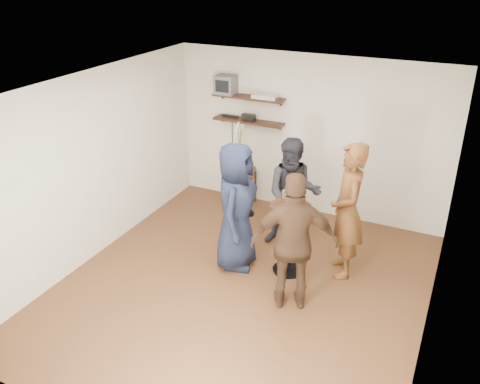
# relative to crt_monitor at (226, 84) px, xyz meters

# --- Properties ---
(room) EXTENTS (4.58, 5.08, 2.68)m
(room) POSITION_rel_crt_monitor_xyz_m (1.40, -2.38, -0.72)
(room) COLOR #442B15
(room) RESTS_ON ground
(shelf_upper) EXTENTS (1.20, 0.25, 0.04)m
(shelf_upper) POSITION_rel_crt_monitor_xyz_m (0.40, 0.00, -0.17)
(shelf_upper) COLOR black
(shelf_upper) RESTS_ON room
(shelf_lower) EXTENTS (1.20, 0.25, 0.04)m
(shelf_lower) POSITION_rel_crt_monitor_xyz_m (0.40, 0.00, -0.57)
(shelf_lower) COLOR black
(shelf_lower) RESTS_ON room
(crt_monitor) EXTENTS (0.32, 0.30, 0.30)m
(crt_monitor) POSITION_rel_crt_monitor_xyz_m (0.00, 0.00, 0.00)
(crt_monitor) COLOR #59595B
(crt_monitor) RESTS_ON shelf_upper
(dvd_deck) EXTENTS (0.40, 0.24, 0.06)m
(dvd_deck) POSITION_rel_crt_monitor_xyz_m (0.70, 0.00, -0.12)
(dvd_deck) COLOR silver
(dvd_deck) RESTS_ON shelf_upper
(radio) EXTENTS (0.22, 0.10, 0.10)m
(radio) POSITION_rel_crt_monitor_xyz_m (0.40, 0.00, -0.50)
(radio) COLOR black
(radio) RESTS_ON shelf_lower
(power_strip) EXTENTS (0.30, 0.05, 0.03)m
(power_strip) POSITION_rel_crt_monitor_xyz_m (0.04, 0.05, -0.54)
(power_strip) COLOR black
(power_strip) RESTS_ON shelf_lower
(side_table) EXTENTS (0.65, 0.65, 0.61)m
(side_table) POSITION_rel_crt_monitor_xyz_m (0.32, -0.18, -1.50)
(side_table) COLOR black
(side_table) RESTS_ON room
(vase_lilies) EXTENTS (0.19, 0.19, 0.91)m
(vase_lilies) POSITION_rel_crt_monitor_xyz_m (0.32, -0.18, -1.12)
(vase_lilies) COLOR white
(vase_lilies) RESTS_ON side_table
(drinks_table) EXTENTS (0.54, 0.54, 0.99)m
(drinks_table) POSITION_rel_crt_monitor_xyz_m (1.80, -1.75, -1.38)
(drinks_table) COLOR black
(drinks_table) RESTS_ON room
(wine_glass_fl) EXTENTS (0.07, 0.07, 0.22)m
(wine_glass_fl) POSITION_rel_crt_monitor_xyz_m (1.73, -1.77, -0.87)
(wine_glass_fl) COLOR silver
(wine_glass_fl) RESTS_ON drinks_table
(wine_glass_fr) EXTENTS (0.06, 0.06, 0.19)m
(wine_glass_fr) POSITION_rel_crt_monitor_xyz_m (1.86, -1.78, -0.90)
(wine_glass_fr) COLOR silver
(wine_glass_fr) RESTS_ON drinks_table
(wine_glass_bl) EXTENTS (0.07, 0.07, 0.21)m
(wine_glass_bl) POSITION_rel_crt_monitor_xyz_m (1.77, -1.68, -0.88)
(wine_glass_bl) COLOR silver
(wine_glass_bl) RESTS_ON drinks_table
(wine_glass_br) EXTENTS (0.07, 0.07, 0.20)m
(wine_glass_br) POSITION_rel_crt_monitor_xyz_m (1.84, -1.73, -0.89)
(wine_glass_br) COLOR silver
(wine_glass_br) RESTS_ON drinks_table
(person_plaid) EXTENTS (0.68, 0.80, 1.86)m
(person_plaid) POSITION_rel_crt_monitor_xyz_m (2.47, -1.45, -1.09)
(person_plaid) COLOR maroon
(person_plaid) RESTS_ON room
(person_dark) EXTENTS (0.95, 0.83, 1.65)m
(person_dark) POSITION_rel_crt_monitor_xyz_m (1.59, -1.05, -1.19)
(person_dark) COLOR black
(person_dark) RESTS_ON room
(person_navy) EXTENTS (0.72, 0.96, 1.78)m
(person_navy) POSITION_rel_crt_monitor_xyz_m (1.09, -1.88, -1.13)
(person_navy) COLOR black
(person_navy) RESTS_ON room
(person_brown) EXTENTS (1.11, 0.81, 1.75)m
(person_brown) POSITION_rel_crt_monitor_xyz_m (2.10, -2.41, -1.14)
(person_brown) COLOR #422B1C
(person_brown) RESTS_ON room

